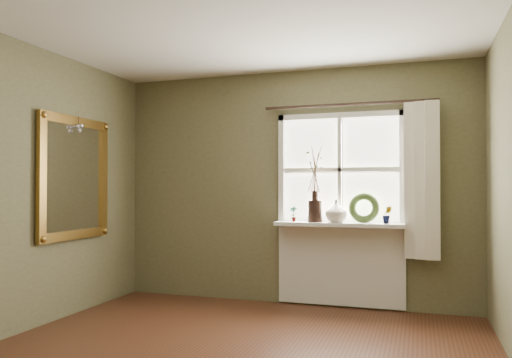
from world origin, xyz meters
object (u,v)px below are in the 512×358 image
object	(u,v)px
cream_vase	(336,211)
wreath	(364,211)
gilt_mirror	(75,177)
dark_jug	(315,211)

from	to	relation	value
cream_vase	wreath	xyz separation A→B (m)	(0.29, 0.04, 0.00)
gilt_mirror	cream_vase	bearing A→B (deg)	23.07
wreath	gilt_mirror	distance (m)	3.01
cream_vase	dark_jug	bearing A→B (deg)	180.00
dark_jug	gilt_mirror	bearing A→B (deg)	-154.88
wreath	dark_jug	bearing A→B (deg)	-174.95
wreath	gilt_mirror	xyz separation A→B (m)	(-2.77, -1.10, 0.35)
cream_vase	wreath	bearing A→B (deg)	7.98
cream_vase	wreath	distance (m)	0.29
dark_jug	cream_vase	world-z (taller)	cream_vase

